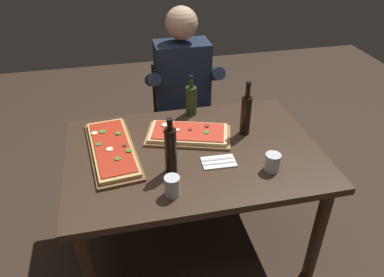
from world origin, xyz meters
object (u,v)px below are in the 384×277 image
object	(u,v)px
pizza_rectangular_front	(188,134)
tumbler_near_camera	(172,186)
dining_table	(194,164)
wine_bottle_dark	(171,150)
tumbler_far_side	(272,162)
seated_diner	(184,91)
pizza_rectangular_left	(112,149)
oil_bottle_amber	(246,114)
vinegar_bottle_green	(191,100)
diner_chair	(181,114)

from	to	relation	value
pizza_rectangular_front	tumbler_near_camera	world-z (taller)	tumbler_near_camera
dining_table	wine_bottle_dark	distance (m)	0.31
tumbler_far_side	seated_diner	world-z (taller)	seated_diner
dining_table	tumbler_far_side	distance (m)	0.46
pizza_rectangular_left	oil_bottle_amber	bearing A→B (deg)	1.85
vinegar_bottle_green	tumbler_far_side	bearing A→B (deg)	-67.02
tumbler_far_side	pizza_rectangular_front	bearing A→B (deg)	132.10
vinegar_bottle_green	tumbler_far_side	xyz separation A→B (m)	(0.28, -0.66, -0.05)
wine_bottle_dark	dining_table	bearing A→B (deg)	44.61
wine_bottle_dark	tumbler_near_camera	xyz separation A→B (m)	(-0.03, -0.18, -0.08)
pizza_rectangular_front	wine_bottle_dark	world-z (taller)	wine_bottle_dark
pizza_rectangular_front	tumbler_near_camera	xyz separation A→B (m)	(-0.18, -0.47, 0.03)
dining_table	diner_chair	world-z (taller)	diner_chair
wine_bottle_dark	seated_diner	bearing A→B (deg)	74.59
pizza_rectangular_left	tumbler_near_camera	bearing A→B (deg)	-57.53
pizza_rectangular_left	tumbler_far_side	world-z (taller)	tumbler_far_side
pizza_rectangular_front	pizza_rectangular_left	xyz separation A→B (m)	(-0.44, -0.06, -0.00)
pizza_rectangular_left	oil_bottle_amber	distance (m)	0.79
tumbler_far_side	vinegar_bottle_green	bearing A→B (deg)	112.98
dining_table	pizza_rectangular_left	distance (m)	0.47
vinegar_bottle_green	tumbler_near_camera	bearing A→B (deg)	-109.02
pizza_rectangular_front	wine_bottle_dark	distance (m)	0.35
seated_diner	pizza_rectangular_front	bearing A→B (deg)	-99.02
wine_bottle_dark	tumbler_far_side	size ratio (longest dim) A/B	3.29
pizza_rectangular_left	tumbler_far_side	distance (m)	0.87
seated_diner	oil_bottle_amber	bearing A→B (deg)	-68.69
pizza_rectangular_left	tumbler_near_camera	size ratio (longest dim) A/B	6.21
tumbler_near_camera	tumbler_far_side	bearing A→B (deg)	8.07
dining_table	pizza_rectangular_front	size ratio (longest dim) A/B	2.57
pizza_rectangular_left	seated_diner	xyz separation A→B (m)	(0.53, 0.65, -0.02)
vinegar_bottle_green	tumbler_far_side	world-z (taller)	vinegar_bottle_green
vinegar_bottle_green	tumbler_near_camera	distance (m)	0.78
pizza_rectangular_front	tumbler_near_camera	distance (m)	0.51
pizza_rectangular_front	oil_bottle_amber	xyz separation A→B (m)	(0.34, -0.03, 0.11)
pizza_rectangular_left	tumbler_far_side	xyz separation A→B (m)	(0.80, -0.34, 0.03)
vinegar_bottle_green	wine_bottle_dark	bearing A→B (deg)	-112.09
pizza_rectangular_front	vinegar_bottle_green	distance (m)	0.29
dining_table	wine_bottle_dark	size ratio (longest dim) A/B	4.45
pizza_rectangular_front	diner_chair	xyz separation A→B (m)	(0.09, 0.71, -0.27)
dining_table	wine_bottle_dark	xyz separation A→B (m)	(-0.15, -0.15, 0.23)
vinegar_bottle_green	tumbler_far_side	size ratio (longest dim) A/B	2.78
pizza_rectangular_left	wine_bottle_dark	bearing A→B (deg)	-39.54
dining_table	tumbler_far_side	bearing A→B (deg)	-35.16
pizza_rectangular_front	pizza_rectangular_left	distance (m)	0.44
diner_chair	wine_bottle_dark	bearing A→B (deg)	-103.65
vinegar_bottle_green	tumbler_far_side	distance (m)	0.72
tumbler_near_camera	diner_chair	xyz separation A→B (m)	(0.27, 1.18, -0.31)
pizza_rectangular_front	seated_diner	distance (m)	0.60
pizza_rectangular_front	tumbler_near_camera	size ratio (longest dim) A/B	5.26
tumbler_near_camera	tumbler_far_side	world-z (taller)	tumbler_near_camera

